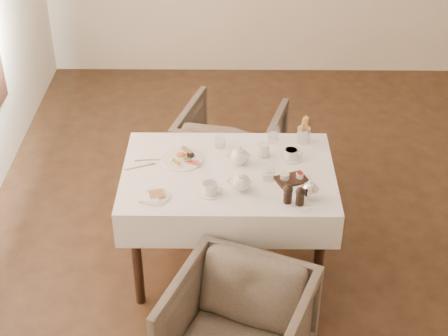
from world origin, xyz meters
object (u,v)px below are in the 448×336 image
teapot_centre (240,155)px  breakfast_plate (182,159)px  armchair_near (238,334)px  armchair_far (231,149)px  table (228,187)px

teapot_centre → breakfast_plate: bearing=-178.1°
armchair_near → armchair_far: 1.81m
armchair_near → breakfast_plate: bearing=130.5°
table → armchair_near: size_ratio=1.79×
table → breakfast_plate: breakfast_plate is taller
table → breakfast_plate: 0.33m
armchair_far → breakfast_plate: (-0.30, -0.80, 0.43)m
breakfast_plate → teapot_centre: (0.35, -0.03, 0.05)m
table → teapot_centre: bearing=50.0°
table → armchair_far: size_ratio=1.77×
armchair_near → armchair_far: size_ratio=0.99×
table → breakfast_plate: bearing=157.5°
breakfast_plate → teapot_centre: bearing=-20.1°
table → armchair_near: 0.95m
table → breakfast_plate: (-0.28, 0.12, 0.13)m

